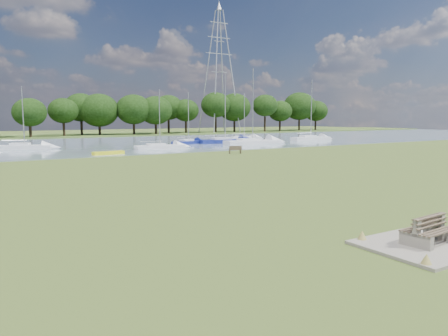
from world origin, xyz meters
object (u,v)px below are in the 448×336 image
sailboat_2 (188,141)px  kayak (108,153)px  sailboat_6 (24,146)px  bench_pair (429,231)px  riverbank_bench (235,150)px  pylon (219,51)px  sailboat_0 (252,141)px  sailboat_4 (225,140)px  sailboat_5 (159,146)px  sailboat_9 (310,137)px  sailboat_7 (244,138)px

sailboat_2 → kayak: bearing=-162.1°
sailboat_6 → bench_pair: bearing=-63.4°
sailboat_2 → sailboat_6: bearing=157.8°
riverbank_bench → pylon: size_ratio=0.05×
sailboat_0 → pylon: bearing=71.3°
riverbank_bench → sailboat_2: 17.14m
sailboat_4 → sailboat_2: bearing=178.1°
kayak → sailboat_4: size_ratio=0.33×
bench_pair → sailboat_6: size_ratio=0.24×
bench_pair → kayak: bench_pair is taller
bench_pair → sailboat_5: (9.09, 42.88, -0.05)m
bench_pair → sailboat_5: size_ratio=0.25×
riverbank_bench → sailboat_9: (24.84, 14.81, 0.14)m
bench_pair → sailboat_4: 52.86m
bench_pair → sailboat_6: sailboat_6 is taller
bench_pair → sailboat_5: 43.83m
bench_pair → riverbank_bench: size_ratio=1.26×
sailboat_0 → sailboat_4: sailboat_0 is taller
sailboat_4 → sailboat_5: (-12.90, -5.19, -0.13)m
sailboat_0 → sailboat_5: size_ratio=1.48×
sailboat_2 → riverbank_bench: bearing=-117.4°
sailboat_7 → sailboat_9: sailboat_9 is taller
sailboat_5 → sailboat_9: size_ratio=0.73×
bench_pair → kayak: 38.06m
bench_pair → sailboat_4: bearing=60.1°
sailboat_6 → sailboat_7: (34.70, 2.57, -0.02)m
sailboat_6 → pylon: bearing=54.8°
sailboat_7 → sailboat_9: size_ratio=0.78×
bench_pair → sailboat_6: bearing=91.0°
pylon → sailboat_6: pylon is taller
sailboat_4 → kayak: bearing=-146.1°
riverbank_bench → sailboat_2: size_ratio=0.20×
sailboat_2 → sailboat_6: (-21.98, 1.62, 0.03)m
sailboat_4 → sailboat_0: bearing=-50.9°
sailboat_5 → sailboat_9: 29.58m
pylon → sailboat_6: size_ratio=4.04×
riverbank_bench → sailboat_9: size_ratio=0.15×
kayak → sailboat_5: (8.00, 4.84, 0.22)m
pylon → sailboat_5: pylon is taller
sailboat_2 → sailboat_6: sailboat_6 is taller
riverbank_bench → sailboat_7: bearing=73.0°
sailboat_4 → sailboat_6: bearing=-177.2°
kayak → pylon: bearing=39.4°
sailboat_5 → sailboat_6: bearing=155.4°
bench_pair → sailboat_5: bearing=72.7°
pylon → kayak: bearing=-132.1°
sailboat_0 → sailboat_6: (-29.95, 6.54, -0.03)m
sailboat_7 → riverbank_bench: bearing=-131.6°
pylon → sailboat_7: bearing=-113.9°
bench_pair → pylon: 96.15m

